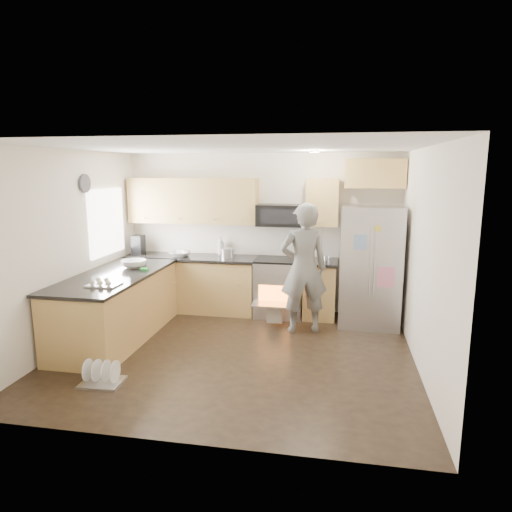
% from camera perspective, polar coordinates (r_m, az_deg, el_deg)
% --- Properties ---
extents(ground, '(4.50, 4.50, 0.00)m').
position_cam_1_polar(ground, '(6.04, -2.64, -12.06)').
color(ground, black).
rests_on(ground, ground).
extents(room_shell, '(4.54, 4.04, 2.62)m').
position_cam_1_polar(room_shell, '(5.63, -3.12, 3.95)').
color(room_shell, white).
rests_on(room_shell, ground).
extents(back_cabinet_run, '(4.45, 0.64, 2.50)m').
position_cam_1_polar(back_cabinet_run, '(7.52, -4.08, 0.22)').
color(back_cabinet_run, '#BA894A').
rests_on(back_cabinet_run, ground).
extents(peninsula, '(0.96, 2.36, 1.04)m').
position_cam_1_polar(peninsula, '(6.69, -17.02, -6.01)').
color(peninsula, '#BA894A').
rests_on(peninsula, ground).
extents(stove_range, '(0.76, 0.97, 1.79)m').
position_cam_1_polar(stove_range, '(7.36, 2.93, -2.30)').
color(stove_range, '#B7B7BC').
rests_on(stove_range, ground).
extents(refrigerator, '(0.90, 0.72, 1.81)m').
position_cam_1_polar(refrigerator, '(7.03, 14.09, -1.32)').
color(refrigerator, '#B7B7BC').
rests_on(refrigerator, ground).
extents(person, '(0.78, 0.62, 1.89)m').
position_cam_1_polar(person, '(6.58, 5.98, -1.54)').
color(person, slate).
rests_on(person, ground).
extents(dish_rack, '(0.46, 0.37, 0.28)m').
position_cam_1_polar(dish_rack, '(5.51, -18.70, -14.16)').
color(dish_rack, '#B7B7BC').
rests_on(dish_rack, ground).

